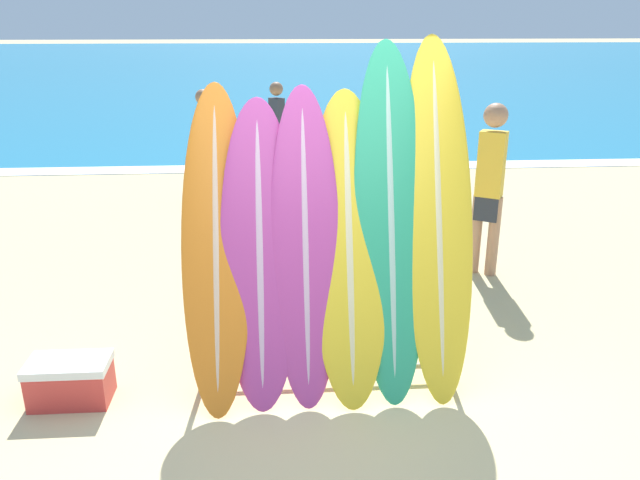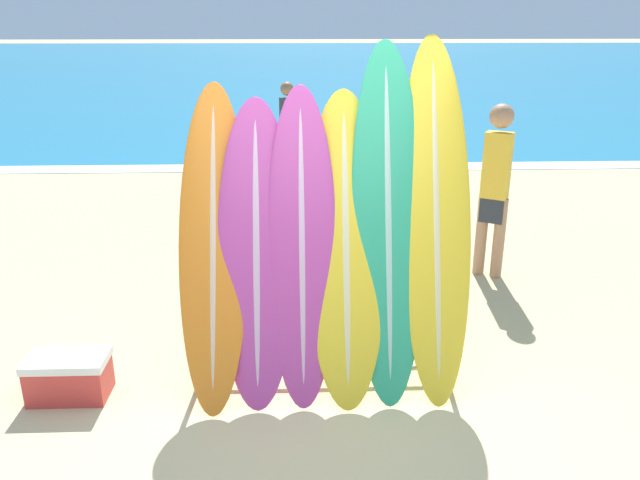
% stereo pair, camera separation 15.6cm
% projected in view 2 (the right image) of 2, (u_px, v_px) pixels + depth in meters
% --- Properties ---
extents(ground_plane, '(160.00, 160.00, 0.00)m').
position_uv_depth(ground_plane, '(318.00, 439.00, 4.09)').
color(ground_plane, tan).
extents(ocean_water, '(120.00, 60.00, 0.01)m').
position_uv_depth(ocean_water, '(298.00, 62.00, 39.01)').
color(ocean_water, teal).
rests_on(ocean_water, ground_plane).
extents(surfboard_rack, '(1.92, 0.04, 0.85)m').
position_uv_depth(surfboard_rack, '(324.00, 329.00, 4.56)').
color(surfboard_rack, gray).
rests_on(surfboard_rack, ground_plane).
extents(surfboard_slot_0, '(0.49, 1.08, 2.19)m').
position_uv_depth(surfboard_slot_0, '(213.00, 245.00, 4.41)').
color(surfboard_slot_0, orange).
rests_on(surfboard_slot_0, ground_plane).
extents(surfboard_slot_1, '(0.56, 0.88, 2.09)m').
position_uv_depth(surfboard_slot_1, '(257.00, 252.00, 4.40)').
color(surfboard_slot_1, '#B23D8E').
rests_on(surfboard_slot_1, ground_plane).
extents(surfboard_slot_2, '(0.50, 0.88, 2.18)m').
position_uv_depth(surfboard_slot_2, '(302.00, 246.00, 4.40)').
color(surfboard_slot_2, '#B23D8E').
rests_on(surfboard_slot_2, ground_plane).
extents(surfboard_slot_3, '(0.57, 0.96, 2.14)m').
position_uv_depth(surfboard_slot_3, '(346.00, 247.00, 4.42)').
color(surfboard_slot_3, yellow).
rests_on(surfboard_slot_3, ground_plane).
extents(surfboard_slot_4, '(0.52, 0.98, 2.48)m').
position_uv_depth(surfboard_slot_4, '(388.00, 222.00, 4.43)').
color(surfboard_slot_4, '#289E70').
rests_on(surfboard_slot_4, ground_plane).
extents(surfboard_slot_5, '(0.51, 1.05, 2.51)m').
position_uv_depth(surfboard_slot_5, '(435.00, 219.00, 4.44)').
color(surfboard_slot_5, yellow).
rests_on(surfboard_slot_5, ground_plane).
extents(person_near_water, '(0.31, 0.28, 1.81)m').
position_uv_depth(person_near_water, '(495.00, 185.00, 6.37)').
color(person_near_water, '#A87A5B').
rests_on(person_near_water, ground_plane).
extents(person_mid_beach, '(0.22, 0.28, 1.66)m').
position_uv_depth(person_mid_beach, '(216.00, 142.00, 9.07)').
color(person_mid_beach, '#846047').
rests_on(person_mid_beach, ground_plane).
extents(person_far_left, '(0.27, 0.28, 1.64)m').
position_uv_depth(person_far_left, '(288.00, 128.00, 10.26)').
color(person_far_left, '#846047').
rests_on(person_far_left, ground_plane).
extents(cooler_box, '(0.57, 0.33, 0.33)m').
position_uv_depth(cooler_box, '(69.00, 376.00, 4.50)').
color(cooler_box, red).
rests_on(cooler_box, ground_plane).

